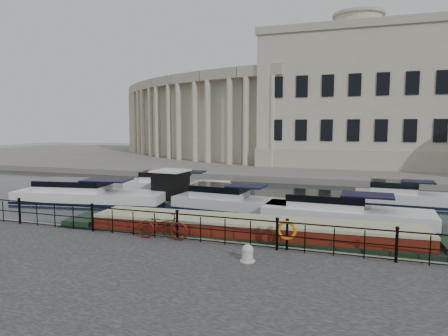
# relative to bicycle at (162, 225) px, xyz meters

# --- Properties ---
(ground_plane) EXTENTS (160.00, 160.00, 0.00)m
(ground_plane) POSITION_rel_bicycle_xyz_m (0.60, 2.36, -1.12)
(ground_plane) COLOR black
(ground_plane) RESTS_ON ground
(far_bank) EXTENTS (120.00, 42.00, 0.55)m
(far_bank) POSITION_rel_bicycle_xyz_m (0.60, 41.36, -0.84)
(far_bank) COLOR #6B665B
(far_bank) RESTS_ON ground_plane
(railing) EXTENTS (24.14, 0.14, 1.22)m
(railing) POSITION_rel_bicycle_xyz_m (0.60, 0.11, 0.08)
(railing) COLOR black
(railing) RESTS_ON near_quay
(civic_building) EXTENTS (53.55, 31.84, 16.85)m
(civic_building) POSITION_rel_bicycle_xyz_m (-0.39, 37.06, 5.92)
(civic_building) COLOR #ADA38C
(civic_building) RESTS_ON far_bank
(bicycle) EXTENTS (2.21, 0.94, 1.13)m
(bicycle) POSITION_rel_bicycle_xyz_m (0.00, 0.00, 0.00)
(bicycle) COLOR #49130D
(bicycle) RESTS_ON near_quay
(mooring_bollard) EXTENTS (0.52, 0.52, 0.58)m
(mooring_bollard) POSITION_rel_bicycle_xyz_m (3.92, -1.42, -0.29)
(mooring_bollard) COLOR #B6B6B2
(mooring_bollard) RESTS_ON near_quay
(life_ring_post) EXTENTS (0.71, 0.19, 1.15)m
(life_ring_post) POSITION_rel_bicycle_xyz_m (4.94, 0.19, 0.16)
(life_ring_post) COLOR black
(life_ring_post) RESTS_ON near_quay
(narrowboat) EXTENTS (17.22, 3.38, 1.62)m
(narrowboat) POSITION_rel_bicycle_xyz_m (3.20, 1.80, -0.75)
(narrowboat) COLOR black
(narrowboat) RESTS_ON ground_plane
(harbour_hut) EXTENTS (3.01, 2.58, 2.18)m
(harbour_hut) POSITION_rel_bicycle_xyz_m (-4.54, 9.86, -0.16)
(harbour_hut) COLOR #6B665B
(harbour_hut) RESTS_ON ground_plane
(cabin_cruisers) EXTENTS (27.58, 9.83, 1.99)m
(cabin_cruisers) POSITION_rel_bicycle_xyz_m (-0.86, 9.58, -0.75)
(cabin_cruisers) COLOR white
(cabin_cruisers) RESTS_ON ground_plane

